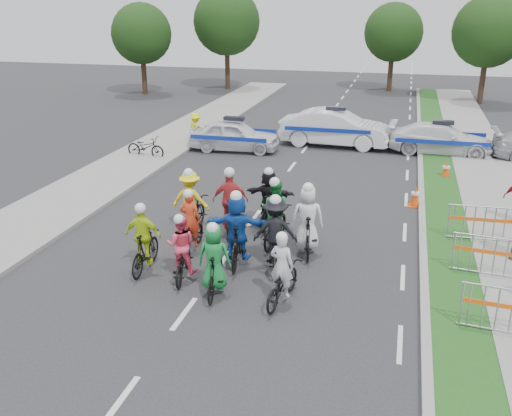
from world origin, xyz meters
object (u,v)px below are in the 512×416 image
(police_car_1, at_px, (335,128))
(barrier_1, at_px, (494,259))
(rider_11, at_px, (269,202))
(cone_1, at_px, (446,170))
(tree_3, at_px, (227,22))
(cone_0, at_px, (415,197))
(tree_1, at_px, (489,32))
(rider_0, at_px, (282,279))
(police_car_2, at_px, (441,139))
(rider_3, at_px, (144,244))
(barrier_2, at_px, (484,225))
(rider_1, at_px, (215,266))
(tree_4, at_px, (393,33))
(rider_4, at_px, (276,240))
(rider_5, at_px, (237,234))
(rider_6, at_px, (191,231))
(rider_7, at_px, (307,226))
(rider_10, at_px, (191,208))
(police_car_0, at_px, (234,135))
(rider_8, at_px, (275,219))
(rider_2, at_px, (182,254))
(marshal_hiviz, at_px, (196,129))
(parked_bike, at_px, (146,147))
(tree_0, at_px, (141,34))
(rider_9, at_px, (231,209))
(barrier_0, at_px, (511,314))

(police_car_1, xyz_separation_m, barrier_1, (5.48, -12.62, -0.28))
(rider_11, distance_m, cone_1, 8.45)
(tree_3, bearing_deg, cone_0, -59.57)
(tree_1, xyz_separation_m, tree_3, (-18.00, 2.00, 0.35))
(rider_0, bearing_deg, police_car_2, -95.38)
(rider_3, bearing_deg, barrier_2, -158.34)
(police_car_2, bearing_deg, rider_1, 162.64)
(barrier_2, bearing_deg, tree_4, 97.45)
(rider_4, relative_size, barrier_2, 1.03)
(tree_3, bearing_deg, rider_5, -72.17)
(cone_0, relative_size, cone_1, 1.00)
(barrier_2, bearing_deg, rider_5, -154.54)
(rider_3, height_order, tree_3, tree_3)
(rider_6, xyz_separation_m, rider_7, (3.06, 0.67, 0.18))
(rider_10, xyz_separation_m, rider_11, (2.10, 1.00, 0.03))
(police_car_0, bearing_deg, rider_8, -161.04)
(rider_2, xyz_separation_m, tree_4, (3.65, 32.41, 3.54))
(rider_0, relative_size, cone_1, 2.57)
(rider_7, xyz_separation_m, marshal_hiviz, (-7.12, 10.67, -0.02))
(rider_4, xyz_separation_m, rider_11, (-0.82, 2.71, 0.02))
(rider_4, relative_size, rider_11, 1.10)
(rider_2, xyz_separation_m, police_car_0, (-2.41, 12.43, 0.05))
(barrier_1, distance_m, tree_4, 30.99)
(parked_bike, relative_size, tree_0, 0.28)
(rider_3, distance_m, cone_0, 9.35)
(rider_0, height_order, cone_1, rider_0)
(tree_1, bearing_deg, parked_bike, -130.30)
(rider_10, xyz_separation_m, police_car_0, (-1.56, 9.57, -0.07))
(rider_1, distance_m, rider_3, 2.22)
(rider_4, bearing_deg, police_car_1, -99.74)
(rider_8, xyz_separation_m, police_car_1, (0.17, 11.77, 0.11))
(rider_4, bearing_deg, rider_1, 47.38)
(rider_6, relative_size, cone_0, 2.59)
(rider_11, height_order, marshal_hiviz, rider_11)
(rider_8, bearing_deg, tree_0, -53.07)
(rider_0, xyz_separation_m, police_car_2, (4.01, 14.71, 0.08))
(police_car_1, distance_m, cone_1, 6.35)
(rider_1, relative_size, marshal_hiviz, 1.20)
(police_car_1, bearing_deg, cone_1, -127.93)
(rider_9, xyz_separation_m, barrier_0, (7.04, -3.85, -0.22))
(rider_8, bearing_deg, cone_0, -128.46)
(rider_6, bearing_deg, police_car_2, -120.99)
(tree_3, bearing_deg, rider_0, -70.51)
(parked_bike, bearing_deg, barrier_1, -116.08)
(police_car_1, distance_m, tree_4, 18.33)
(rider_1, relative_size, police_car_0, 0.45)
(rider_2, xyz_separation_m, rider_11, (1.25, 3.86, 0.15))
(rider_4, height_order, barrier_2, rider_4)
(rider_0, height_order, tree_0, tree_0)
(cone_0, xyz_separation_m, parked_bike, (-11.28, 3.44, 0.13))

